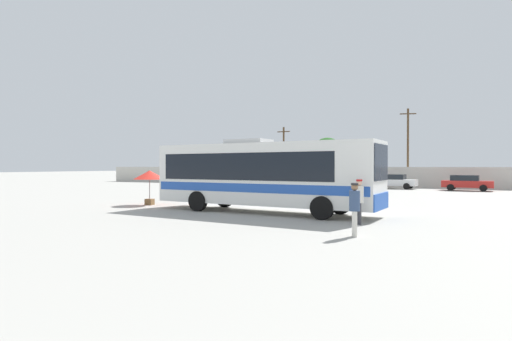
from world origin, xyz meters
The scene contains 14 objects.
ground_plane centered at (0.00, 10.00, 0.00)m, with size 300.00×300.00×0.00m, color #A3A099.
perimeter_wall centered at (0.00, 28.82, 1.12)m, with size 80.00×0.30×2.25m, color beige.
coach_bus_white_blue centered at (-1.45, -0.04, 1.98)m, with size 11.89×3.42×3.71m.
attendant_by_bus_door centered at (3.94, -2.20, 1.03)m, with size 0.46×0.46×1.81m.
passenger_waiting_on_apron centered at (4.41, -5.17, 1.01)m, with size 0.45×0.45×1.78m.
vendor_umbrella_near_gate_red centered at (-9.19, 0.57, 1.76)m, with size 1.91×1.91×2.08m.
parked_car_leftmost_black centered at (-11.61, 25.93, 0.79)m, with size 4.71×2.23×1.50m.
parked_car_second_red centered at (-4.89, 24.76, 0.78)m, with size 4.62×2.15×1.47m.
parked_car_third_white centered at (1.72, 25.82, 0.79)m, with size 4.33×2.29×1.49m.
parked_car_rightmost_red centered at (8.36, 25.04, 0.79)m, with size 4.54×2.27×1.48m.
utility_pole_near centered at (-12.94, 31.17, 3.92)m, with size 1.80×0.24×7.48m.
utility_pole_far centered at (2.47, 31.14, 4.67)m, with size 1.76×0.62×8.96m.
roadside_tree_left centered at (-17.77, 33.86, 4.56)m, with size 3.42×3.42×6.04m.
roadside_tree_midleft centered at (-7.71, 33.46, 4.44)m, with size 3.80×3.80×6.08m.
Camera 1 is at (7.42, -18.75, 2.34)m, focal length 28.70 mm.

